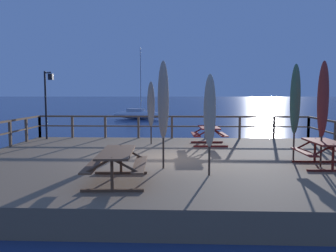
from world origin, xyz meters
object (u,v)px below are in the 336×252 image
Objects in this scene: picnic_table_back_left at (209,132)px; patio_umbrella_tall_front at (210,111)px; picnic_table_back_right at (324,148)px; patio_umbrella_tall_mid_right at (323,100)px; sailboat_distant at (138,114)px; patio_umbrella_tall_mid_left at (163,100)px; patio_umbrella_tall_back_left at (151,104)px; lamp_post_hooked at (47,94)px; picnic_table_mid_centre at (117,159)px; patio_umbrella_tall_back_right at (295,100)px.

picnic_table_back_left is 5.75m from patio_umbrella_tall_front.
patio_umbrella_tall_mid_right reaches higher than picnic_table_back_right.
sailboat_distant reaches higher than picnic_table_back_left.
patio_umbrella_tall_front reaches higher than picnic_table_back_left.
picnic_table_back_right is 0.54× the size of patio_umbrella_tall_mid_left.
picnic_table_back_left is at bearing 124.91° from picnic_table_back_right.
sailboat_distant is at bearing 98.70° from patio_umbrella_tall_mid_left.
sailboat_distant reaches higher than patio_umbrella_tall_front.
patio_umbrella_tall_back_left is at bearing -81.41° from sailboat_distant.
picnic_table_back_left is 7.72m from lamp_post_hooked.
sailboat_distant is (1.38, 22.46, -2.24)m from lamp_post_hooked.
patio_umbrella_tall_back_left is (-2.45, 0.12, 1.15)m from picnic_table_back_left.
patio_umbrella_tall_mid_left is at bearing 57.64° from picnic_table_mid_centre.
lamp_post_hooked is (-5.77, 6.25, 0.15)m from patio_umbrella_tall_mid_left.
picnic_table_mid_centre is at bearing -160.24° from patio_umbrella_tall_front.
patio_umbrella_tall_front is at bearing -160.21° from picnic_table_back_right.
patio_umbrella_tall_back_right is 1.00× the size of patio_umbrella_tall_mid_left.
lamp_post_hooked is (-10.48, 5.82, 1.56)m from picnic_table_back_right.
picnic_table_mid_centre is 0.71× the size of patio_umbrella_tall_mid_left.
picnic_table_mid_centre is 0.82× the size of patio_umbrella_tall_back_left.
patio_umbrella_tall_front is 0.83× the size of lamp_post_hooked.
sailboat_distant reaches higher than patio_umbrella_tall_back_right.
picnic_table_mid_centre is 0.70× the size of patio_umbrella_tall_mid_right.
patio_umbrella_tall_back_right is (5.15, 2.94, 1.40)m from picnic_table_mid_centre.
lamp_post_hooked reaches higher than patio_umbrella_tall_back_left.
patio_umbrella_tall_mid_left is at bearing -80.76° from patio_umbrella_tall_back_left.
sailboat_distant is at bearing 107.23° from patio_umbrella_tall_back_right.
sailboat_distant is (-4.39, 28.71, -2.09)m from patio_umbrella_tall_mid_left.
patio_umbrella_tall_mid_left reaches higher than patio_umbrella_tall_back_left.
picnic_table_back_right is at bearing -55.31° from patio_umbrella_tall_back_right.
patio_umbrella_tall_mid_right reaches higher than picnic_table_mid_centre.
patio_umbrella_tall_mid_right is 1.00m from patio_umbrella_tall_back_right.
sailboat_distant reaches higher than picnic_table_back_right.
patio_umbrella_tall_front is at bearing -32.96° from patio_umbrella_tall_mid_left.
patio_umbrella_tall_mid_right is 1.17× the size of patio_umbrella_tall_front.
picnic_table_back_left is at bearing 86.01° from patio_umbrella_tall_front.
picnic_table_back_left is 0.54× the size of lamp_post_hooked.
patio_umbrella_tall_back_left is 24.12m from sailboat_distant.
picnic_table_back_right is 4.94m from patio_umbrella_tall_mid_left.
patio_umbrella_tall_back_left is at bearing 109.75° from patio_umbrella_tall_front.
sailboat_distant is at bearing 98.59° from patio_umbrella_tall_back_left.
picnic_table_back_left is 0.22× the size of sailboat_distant.
picnic_table_back_right is at bearing -20.94° from patio_umbrella_tall_mid_right.
patio_umbrella_tall_back_right is 1.16× the size of patio_umbrella_tall_front.
patio_umbrella_tall_mid_right is at bearing -39.43° from patio_umbrella_tall_back_left.
picnic_table_mid_centre is 30.55m from sailboat_distant.
patio_umbrella_tall_front is at bearing -159.50° from patio_umbrella_tall_mid_right.
picnic_table_back_right is 0.97× the size of picnic_table_back_left.
sailboat_distant is at bearing 107.73° from patio_umbrella_tall_mid_right.
patio_umbrella_tall_back_right reaches higher than picnic_table_back_left.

